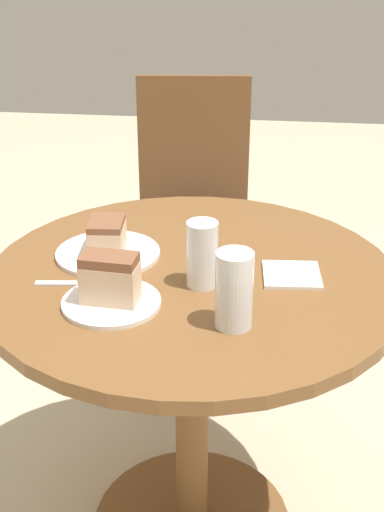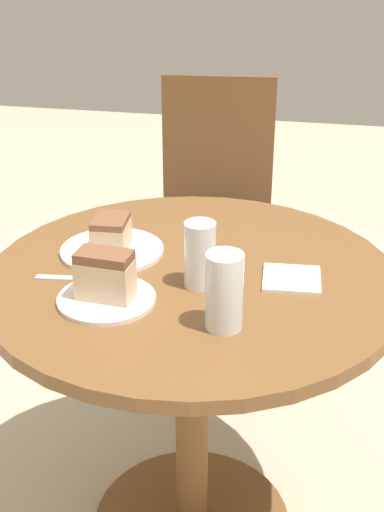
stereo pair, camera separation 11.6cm
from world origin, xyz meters
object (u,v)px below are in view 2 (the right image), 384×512
at_px(chair, 214,224).
at_px(cake_slice_far, 105,275).
at_px(glass_lemonade, 200,258).
at_px(glass_water, 224,296).
at_px(plate_near, 112,250).
at_px(cake_slice_near, 111,233).
at_px(plate_far, 107,299).

bearing_deg(chair, cake_slice_far, -98.18).
bearing_deg(glass_lemonade, glass_water, -63.59).
distance_m(plate_near, cake_slice_near, 0.04).
height_order(plate_near, plate_far, same).
bearing_deg(glass_water, cake_slice_near, 138.70).
distance_m(plate_far, cake_slice_far, 0.05).
bearing_deg(glass_water, chair, 100.80).
bearing_deg(cake_slice_far, cake_slice_near, 104.59).
bearing_deg(glass_water, cake_slice_far, 169.03).
xyz_separation_m(chair, plate_near, (-0.10, -0.80, 0.27)).
bearing_deg(chair, cake_slice_near, -102.95).
distance_m(cake_slice_near, glass_water, 0.41).
bearing_deg(cake_slice_near, plate_far, -75.41).
height_order(plate_near, cake_slice_far, cake_slice_far).
relative_size(plate_near, cake_slice_far, 2.05).
relative_size(cake_slice_near, cake_slice_far, 0.89).
bearing_deg(chair, glass_lemonade, -87.73).
height_order(chair, cake_slice_far, chair).
distance_m(plate_far, glass_water, 0.26).
bearing_deg(chair, plate_far, -98.18).
distance_m(chair, cake_slice_near, 0.86).
xyz_separation_m(plate_near, cake_slice_far, (0.06, -0.22, 0.05)).
relative_size(plate_far, cake_slice_far, 1.72).
height_order(cake_slice_far, glass_lemonade, glass_lemonade).
xyz_separation_m(chair, glass_lemonade, (0.13, -0.91, 0.32)).
height_order(cake_slice_far, glass_water, glass_water).
height_order(plate_near, glass_lemonade, glass_lemonade).
xyz_separation_m(plate_far, glass_lemonade, (0.17, 0.11, 0.06)).
bearing_deg(glass_lemonade, plate_near, 153.38).
relative_size(chair, plate_near, 4.07).
bearing_deg(plate_far, plate_near, 104.59).
xyz_separation_m(chair, glass_water, (0.20, -1.07, 0.33)).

